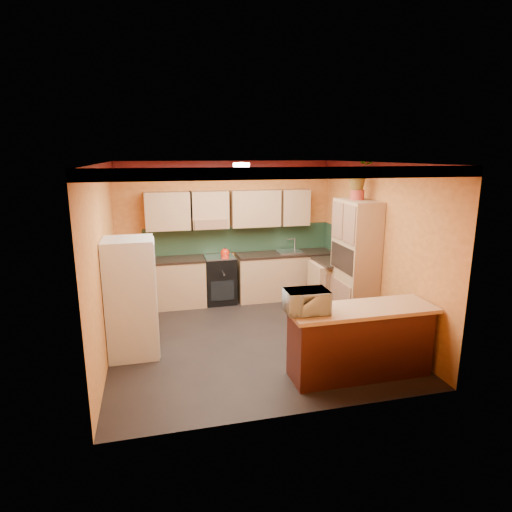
{
  "coord_description": "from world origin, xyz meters",
  "views": [
    {
      "loc": [
        -1.41,
        -6.09,
        2.82
      ],
      "look_at": [
        0.2,
        0.45,
        1.21
      ],
      "focal_mm": 30.0,
      "sensor_mm": 36.0,
      "label": 1
    }
  ],
  "objects_px": {
    "breakfast_bar": "(359,343)",
    "microwave": "(306,301)",
    "pantry": "(355,263)",
    "base_cabinets_back": "(251,278)",
    "fridge": "(131,298)",
    "stove": "(220,279)"
  },
  "relations": [
    {
      "from": "breakfast_bar",
      "to": "microwave",
      "type": "xyz_separation_m",
      "value": [
        -0.75,
        0.0,
        0.63
      ]
    },
    {
      "from": "breakfast_bar",
      "to": "pantry",
      "type": "bearing_deg",
      "value": 66.22
    },
    {
      "from": "pantry",
      "to": "microwave",
      "type": "height_order",
      "value": "pantry"
    },
    {
      "from": "base_cabinets_back",
      "to": "fridge",
      "type": "distance_m",
      "value": 2.94
    },
    {
      "from": "breakfast_bar",
      "to": "base_cabinets_back",
      "type": "bearing_deg",
      "value": 101.76
    },
    {
      "from": "fridge",
      "to": "microwave",
      "type": "distance_m",
      "value": 2.51
    },
    {
      "from": "pantry",
      "to": "breakfast_bar",
      "type": "relative_size",
      "value": 1.17
    },
    {
      "from": "base_cabinets_back",
      "to": "microwave",
      "type": "height_order",
      "value": "microwave"
    },
    {
      "from": "stove",
      "to": "breakfast_bar",
      "type": "distance_m",
      "value": 3.5
    },
    {
      "from": "base_cabinets_back",
      "to": "stove",
      "type": "xyz_separation_m",
      "value": [
        -0.62,
        -0.0,
        0.02
      ]
    },
    {
      "from": "stove",
      "to": "pantry",
      "type": "bearing_deg",
      "value": -37.61
    },
    {
      "from": "fridge",
      "to": "breakfast_bar",
      "type": "distance_m",
      "value": 3.18
    },
    {
      "from": "base_cabinets_back",
      "to": "breakfast_bar",
      "type": "distance_m",
      "value": 3.32
    },
    {
      "from": "fridge",
      "to": "stove",
      "type": "bearing_deg",
      "value": 50.87
    },
    {
      "from": "fridge",
      "to": "base_cabinets_back",
      "type": "bearing_deg",
      "value": 41.27
    },
    {
      "from": "base_cabinets_back",
      "to": "breakfast_bar",
      "type": "height_order",
      "value": "same"
    },
    {
      "from": "stove",
      "to": "pantry",
      "type": "relative_size",
      "value": 0.43
    },
    {
      "from": "fridge",
      "to": "breakfast_bar",
      "type": "bearing_deg",
      "value": -24.88
    },
    {
      "from": "base_cabinets_back",
      "to": "pantry",
      "type": "distance_m",
      "value": 2.2
    },
    {
      "from": "stove",
      "to": "pantry",
      "type": "height_order",
      "value": "pantry"
    },
    {
      "from": "fridge",
      "to": "microwave",
      "type": "relative_size",
      "value": 3.25
    },
    {
      "from": "pantry",
      "to": "breakfast_bar",
      "type": "distance_m",
      "value": 1.93
    }
  ]
}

